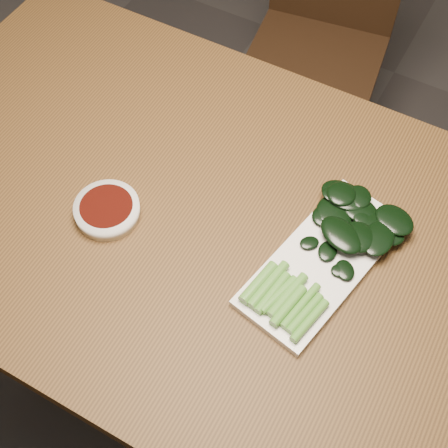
{
  "coord_description": "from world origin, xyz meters",
  "views": [
    {
      "loc": [
        0.29,
        -0.52,
        1.68
      ],
      "look_at": [
        0.0,
        -0.01,
        0.76
      ],
      "focal_mm": 50.0,
      "sensor_mm": 36.0,
      "label": 1
    }
  ],
  "objects_px": {
    "table": "(226,244)",
    "sauce_bowl": "(107,210)",
    "serving_plate": "(322,261)",
    "gai_lan": "(337,238)",
    "chair_far": "(322,32)"
  },
  "relations": [
    {
      "from": "chair_far",
      "to": "serving_plate",
      "type": "height_order",
      "value": "chair_far"
    },
    {
      "from": "sauce_bowl",
      "to": "gai_lan",
      "type": "distance_m",
      "value": 0.4
    },
    {
      "from": "chair_far",
      "to": "gai_lan",
      "type": "bearing_deg",
      "value": -75.48
    },
    {
      "from": "sauce_bowl",
      "to": "serving_plate",
      "type": "height_order",
      "value": "sauce_bowl"
    },
    {
      "from": "serving_plate",
      "to": "gai_lan",
      "type": "bearing_deg",
      "value": 82.77
    },
    {
      "from": "sauce_bowl",
      "to": "table",
      "type": "bearing_deg",
      "value": 23.52
    },
    {
      "from": "chair_far",
      "to": "serving_plate",
      "type": "distance_m",
      "value": 0.95
    },
    {
      "from": "table",
      "to": "serving_plate",
      "type": "xyz_separation_m",
      "value": [
        0.18,
        0.01,
        0.08
      ]
    },
    {
      "from": "serving_plate",
      "to": "gai_lan",
      "type": "xyz_separation_m",
      "value": [
        0.01,
        0.04,
        0.02
      ]
    },
    {
      "from": "serving_plate",
      "to": "chair_far",
      "type": "bearing_deg",
      "value": 111.72
    },
    {
      "from": "sauce_bowl",
      "to": "serving_plate",
      "type": "relative_size",
      "value": 0.34
    },
    {
      "from": "chair_far",
      "to": "gai_lan",
      "type": "distance_m",
      "value": 0.92
    },
    {
      "from": "table",
      "to": "sauce_bowl",
      "type": "distance_m",
      "value": 0.23
    },
    {
      "from": "serving_plate",
      "to": "sauce_bowl",
      "type": "bearing_deg",
      "value": -166.15
    },
    {
      "from": "chair_far",
      "to": "sauce_bowl",
      "type": "height_order",
      "value": "chair_far"
    }
  ]
}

